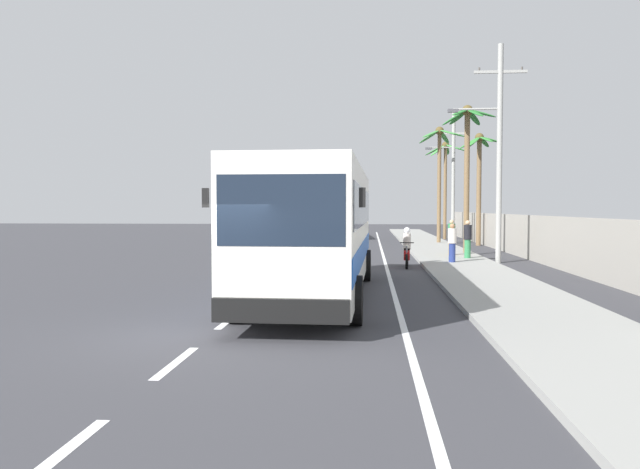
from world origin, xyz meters
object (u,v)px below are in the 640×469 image
at_px(coach_bus_far_lane, 313,214).
at_px(motorcycle_beside_bus, 407,251).
at_px(coach_bus_foreground, 317,225).
at_px(utility_pole_far, 452,174).
at_px(pedestrian_midwalk, 452,237).
at_px(pedestrian_near_kerb, 452,242).
at_px(pedestrian_far_walk, 468,238).
at_px(palm_nearest, 479,168).
at_px(utility_pole_mid, 498,147).
at_px(palm_third, 467,149).
at_px(palm_fourth, 445,167).
at_px(palm_second, 440,159).

xyz_separation_m(coach_bus_far_lane, motorcycle_beside_bus, (6.09, -23.39, -1.28)).
distance_m(coach_bus_foreground, utility_pole_far, 27.41).
xyz_separation_m(coach_bus_foreground, pedestrian_midwalk, (5.44, 13.21, -0.91)).
height_order(motorcycle_beside_bus, pedestrian_near_kerb, pedestrian_near_kerb).
distance_m(pedestrian_far_walk, palm_nearest, 12.67).
bearing_deg(utility_pole_mid, utility_pole_far, 89.44).
bearing_deg(coach_bus_foreground, utility_pole_mid, 56.22).
relative_size(pedestrian_near_kerb, utility_pole_mid, 0.17).
distance_m(motorcycle_beside_bus, pedestrian_midwalk, 5.53).
relative_size(coach_bus_foreground, motorcycle_beside_bus, 6.15).
distance_m(pedestrian_near_kerb, palm_nearest, 14.92).
xyz_separation_m(pedestrian_near_kerb, pedestrian_far_walk, (0.99, 2.17, 0.05)).
bearing_deg(coach_bus_foreground, palm_third, 66.74).
distance_m(palm_nearest, palm_fourth, 7.85).
height_order(coach_bus_far_lane, pedestrian_far_walk, coach_bus_far_lane).
relative_size(pedestrian_midwalk, utility_pole_far, 0.19).
bearing_deg(palm_nearest, coach_bus_foreground, -110.09).
relative_size(coach_bus_far_lane, palm_second, 1.38).
bearing_deg(pedestrian_midwalk, motorcycle_beside_bus, -163.10).
bearing_deg(palm_third, coach_bus_far_lane, 119.54).
distance_m(utility_pole_mid, palm_nearest, 12.74).
bearing_deg(palm_nearest, palm_second, 157.46).
xyz_separation_m(pedestrian_far_walk, utility_pole_mid, (1.12, -0.91, 4.05)).
bearing_deg(palm_fourth, motorcycle_beside_bus, -100.76).
bearing_deg(palm_nearest, palm_third, -104.09).
xyz_separation_m(utility_pole_far, palm_fourth, (0.08, 4.63, 0.75)).
bearing_deg(utility_pole_mid, pedestrian_far_walk, 140.96).
xyz_separation_m(utility_pole_mid, palm_third, (-0.65, 4.36, 0.34)).
relative_size(coach_bus_foreground, utility_pole_far, 1.32).
bearing_deg(pedestrian_near_kerb, utility_pole_mid, 107.76).
distance_m(utility_pole_mid, palm_third, 4.42).
relative_size(motorcycle_beside_bus, pedestrian_far_walk, 1.13).
distance_m(palm_nearest, palm_second, 2.67).
bearing_deg(pedestrian_far_walk, coach_bus_far_lane, -144.96).
xyz_separation_m(coach_bus_far_lane, palm_second, (9.20, -7.48, 3.73)).
bearing_deg(utility_pole_far, palm_third, -94.01).
relative_size(motorcycle_beside_bus, palm_nearest, 0.27).
xyz_separation_m(coach_bus_far_lane, utility_pole_far, (10.31, -5.37, 2.88)).
relative_size(coach_bus_far_lane, pedestrian_near_kerb, 6.60).
bearing_deg(utility_pole_far, utility_pole_mid, -90.56).
xyz_separation_m(pedestrian_midwalk, palm_fourth, (1.84, 17.72, 4.54)).
distance_m(coach_bus_far_lane, palm_third, 19.60).
bearing_deg(palm_fourth, coach_bus_far_lane, 175.92).
bearing_deg(palm_second, pedestrian_midwalk, -93.38).
height_order(coach_bus_foreground, utility_pole_far, utility_pole_far).
relative_size(pedestrian_midwalk, utility_pole_mid, 0.18).
bearing_deg(palm_second, palm_third, -88.08).
height_order(coach_bus_far_lane, palm_fourth, palm_fourth).
bearing_deg(palm_third, palm_second, 91.92).
bearing_deg(pedestrian_near_kerb, pedestrian_midwalk, 159.62).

